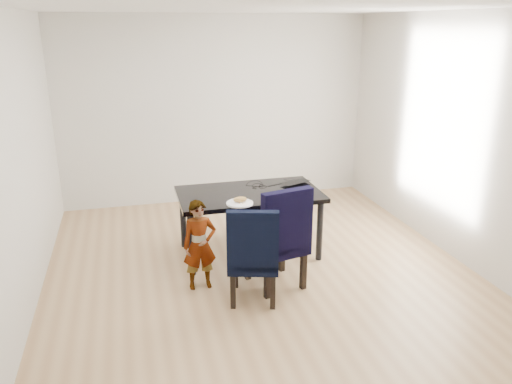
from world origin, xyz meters
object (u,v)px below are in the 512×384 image
object	(u,v)px
dining_table	(249,223)
chair_left	(253,252)
child	(200,245)
chair_right	(275,235)
plate	(240,203)
laptop	(293,182)

from	to	relation	value
dining_table	chair_left	xyz separation A→B (m)	(-0.21, -0.99, 0.12)
dining_table	child	distance (m)	0.94
chair_left	child	bearing A→B (deg)	159.66
chair_right	dining_table	bearing A→B (deg)	83.25
plate	child	bearing A→B (deg)	-148.02
chair_left	laptop	size ratio (longest dim) A/B	2.72
chair_left	plate	size ratio (longest dim) A/B	3.44
chair_right	laptop	size ratio (longest dim) A/B	3.00
chair_left	dining_table	bearing A→B (deg)	94.22
chair_right	plate	size ratio (longest dim) A/B	3.79
chair_left	laptop	distance (m)	1.46
dining_table	child	size ratio (longest dim) A/B	1.72
laptop	plate	bearing A→B (deg)	14.84
dining_table	chair_left	world-z (taller)	chair_left
chair_left	plate	xyz separation A→B (m)	(0.02, 0.64, 0.27)
child	chair_right	bearing A→B (deg)	-12.24
dining_table	plate	size ratio (longest dim) A/B	5.61
chair_left	laptop	world-z (taller)	chair_left
chair_right	plate	bearing A→B (deg)	109.49
dining_table	child	world-z (taller)	child
chair_left	plate	bearing A→B (deg)	104.54
chair_left	child	distance (m)	0.58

